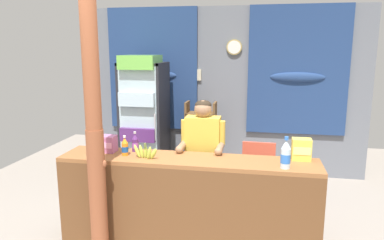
{
  "coord_description": "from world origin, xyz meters",
  "views": [
    {
      "loc": [
        0.66,
        -2.97,
        2.03
      ],
      "look_at": [
        -0.04,
        0.73,
        1.28
      ],
      "focal_mm": 33.79,
      "sensor_mm": 36.0,
      "label": 1
    }
  ],
  "objects": [
    {
      "name": "ground_plane",
      "position": [
        0.0,
        1.13,
        0.0
      ],
      "size": [
        7.32,
        7.32,
        0.0
      ],
      "primitive_type": "plane",
      "color": "gray"
    },
    {
      "name": "back_wall_curtained",
      "position": [
        0.01,
        2.86,
        1.39
      ],
      "size": [
        4.64,
        0.22,
        2.68
      ],
      "color": "slate",
      "rests_on": "ground"
    },
    {
      "name": "stall_counter",
      "position": [
        -0.02,
        0.29,
        0.58
      ],
      "size": [
        2.57,
        0.48,
        0.96
      ],
      "color": "#935B33",
      "rests_on": "ground"
    },
    {
      "name": "timber_post",
      "position": [
        -0.82,
        0.02,
        1.25
      ],
      "size": [
        0.19,
        0.16,
        2.61
      ],
      "color": "#995133",
      "rests_on": "ground"
    },
    {
      "name": "drink_fridge",
      "position": [
        -1.08,
        2.24,
        1.06
      ],
      "size": [
        0.65,
        0.72,
        1.93
      ],
      "color": "#232328",
      "rests_on": "ground"
    },
    {
      "name": "bottle_shelf_rack",
      "position": [
        -0.24,
        2.52,
        0.63
      ],
      "size": [
        0.48,
        0.28,
        1.21
      ],
      "color": "brown",
      "rests_on": "ground"
    },
    {
      "name": "plastic_lawn_chair",
      "position": [
        0.68,
        1.67,
        0.49
      ],
      "size": [
        0.46,
        0.46,
        0.86
      ],
      "color": "#E5563D",
      "rests_on": "ground"
    },
    {
      "name": "shopkeeper",
      "position": [
        0.06,
        0.81,
        0.93
      ],
      "size": [
        0.49,
        0.42,
        1.48
      ],
      "color": "#28282D",
      "rests_on": "ground"
    },
    {
      "name": "soda_bottle_water",
      "position": [
        0.91,
        0.26,
        1.09
      ],
      "size": [
        0.09,
        0.09,
        0.29
      ],
      "color": "silver",
      "rests_on": "stall_counter"
    },
    {
      "name": "soda_bottle_grape_soda",
      "position": [
        -0.61,
        0.53,
        1.05
      ],
      "size": [
        0.07,
        0.07,
        0.21
      ],
      "color": "#56286B",
      "rests_on": "stall_counter"
    },
    {
      "name": "soda_bottle_orange_soda",
      "position": [
        -0.67,
        0.37,
        1.05
      ],
      "size": [
        0.07,
        0.07,
        0.21
      ],
      "color": "orange",
      "rests_on": "stall_counter"
    },
    {
      "name": "snack_box_wafer",
      "position": [
        -0.92,
        0.46,
        1.05
      ],
      "size": [
        0.23,
        0.15,
        0.17
      ],
      "color": "#B76699",
      "rests_on": "stall_counter"
    },
    {
      "name": "snack_box_instant_noodle",
      "position": [
        1.07,
        0.54,
        1.07
      ],
      "size": [
        0.18,
        0.14,
        0.21
      ],
      "color": "#EAD14C",
      "rests_on": "stall_counter"
    },
    {
      "name": "banana_bunch",
      "position": [
        -0.43,
        0.31,
        1.03
      ],
      "size": [
        0.27,
        0.07,
        0.16
      ],
      "color": "#B7C647",
      "rests_on": "stall_counter"
    }
  ]
}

